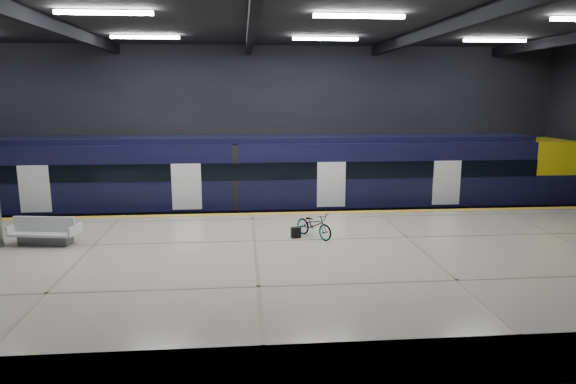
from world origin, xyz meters
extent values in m
plane|color=black|center=(0.00, 0.00, 0.00)|extent=(30.00, 30.00, 0.00)
cube|color=black|center=(0.00, 8.00, 4.00)|extent=(30.00, 0.10, 8.00)
cube|color=black|center=(0.00, -8.00, 4.00)|extent=(30.00, 0.10, 8.00)
cube|color=black|center=(0.00, 0.00, 8.00)|extent=(30.00, 16.00, 0.10)
cube|color=black|center=(-6.00, 0.00, 7.75)|extent=(0.25, 16.00, 0.40)
cube|color=black|center=(0.00, 0.00, 7.75)|extent=(0.25, 16.00, 0.40)
cube|color=black|center=(6.00, 0.00, 7.75)|extent=(0.25, 16.00, 0.40)
cube|color=white|center=(-4.00, -2.00, 7.88)|extent=(2.60, 0.18, 0.10)
cube|color=white|center=(3.00, -2.00, 7.88)|extent=(2.60, 0.18, 0.10)
cube|color=white|center=(-4.00, 4.00, 7.88)|extent=(2.60, 0.18, 0.10)
cube|color=white|center=(3.00, 4.00, 7.88)|extent=(2.60, 0.18, 0.10)
cube|color=white|center=(10.00, 4.00, 7.88)|extent=(2.60, 0.18, 0.10)
cube|color=#B5AD99|center=(0.00, -2.50, 0.55)|extent=(30.00, 11.00, 1.10)
cube|color=gold|center=(0.00, 2.75, 1.11)|extent=(30.00, 0.40, 0.01)
cube|color=gray|center=(0.00, 4.78, 0.08)|extent=(30.00, 0.08, 0.16)
cube|color=gray|center=(0.00, 6.22, 0.08)|extent=(30.00, 0.08, 0.16)
cube|color=black|center=(0.35, 5.50, 0.55)|extent=(24.00, 2.58, 0.80)
cube|color=black|center=(0.35, 5.50, 2.33)|extent=(24.00, 2.80, 2.75)
cube|color=black|center=(0.35, 5.50, 3.82)|extent=(24.00, 2.30, 0.24)
cube|color=black|center=(0.35, 4.09, 2.60)|extent=(24.00, 0.04, 0.70)
cube|color=white|center=(3.35, 4.08, 2.00)|extent=(1.20, 0.05, 1.90)
cube|color=yellow|center=(13.35, 5.50, 2.33)|extent=(2.00, 2.80, 2.75)
cube|color=black|center=(13.65, 5.50, 2.50)|extent=(1.60, 2.38, 0.80)
cube|color=#595B60|center=(-6.51, -0.82, 1.25)|extent=(1.63, 0.73, 0.29)
cube|color=silver|center=(-6.51, -0.82, 1.47)|extent=(2.07, 1.14, 0.08)
cube|color=silver|center=(-6.51, -0.82, 1.75)|extent=(1.95, 0.39, 0.49)
cube|color=silver|center=(-7.48, -0.66, 1.59)|extent=(0.19, 0.83, 0.29)
cube|color=silver|center=(-5.54, -0.98, 1.59)|extent=(0.19, 0.83, 0.29)
imported|color=#99999E|center=(1.96, -0.75, 1.52)|extent=(1.38, 1.62, 0.84)
cube|color=black|center=(1.36, -0.75, 1.28)|extent=(0.33, 0.25, 0.35)
camera|label=1|loc=(-0.33, -16.87, 5.69)|focal=32.00mm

